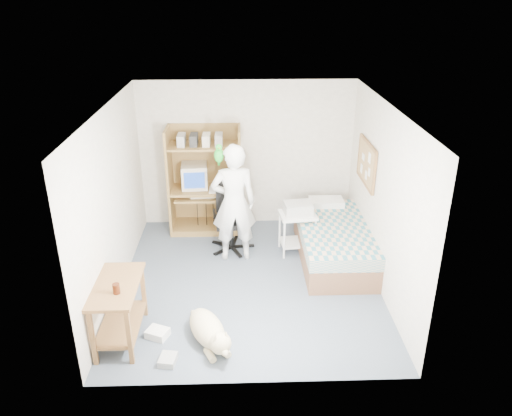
# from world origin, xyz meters

# --- Properties ---
(floor) EXTENTS (4.00, 4.00, 0.00)m
(floor) POSITION_xyz_m (0.00, 0.00, 0.00)
(floor) COLOR #46515F
(floor) RESTS_ON ground
(wall_back) EXTENTS (3.60, 0.02, 2.50)m
(wall_back) POSITION_xyz_m (0.00, 2.00, 1.25)
(wall_back) COLOR beige
(wall_back) RESTS_ON floor
(wall_right) EXTENTS (0.02, 4.00, 2.50)m
(wall_right) POSITION_xyz_m (1.80, 0.00, 1.25)
(wall_right) COLOR beige
(wall_right) RESTS_ON floor
(wall_left) EXTENTS (0.02, 4.00, 2.50)m
(wall_left) POSITION_xyz_m (-1.80, 0.00, 1.25)
(wall_left) COLOR beige
(wall_left) RESTS_ON floor
(ceiling) EXTENTS (3.60, 4.00, 0.02)m
(ceiling) POSITION_xyz_m (0.00, 0.00, 2.50)
(ceiling) COLOR white
(ceiling) RESTS_ON wall_back
(computer_hutch) EXTENTS (1.20, 0.63, 1.80)m
(computer_hutch) POSITION_xyz_m (-0.70, 1.74, 0.82)
(computer_hutch) COLOR olive
(computer_hutch) RESTS_ON floor
(bed) EXTENTS (1.02, 2.02, 0.66)m
(bed) POSITION_xyz_m (1.30, 0.62, 0.29)
(bed) COLOR brown
(bed) RESTS_ON floor
(side_desk) EXTENTS (0.50, 1.00, 0.75)m
(side_desk) POSITION_xyz_m (-1.55, -1.20, 0.49)
(side_desk) COLOR brown
(side_desk) RESTS_ON floor
(corkboard) EXTENTS (0.04, 0.94, 0.66)m
(corkboard) POSITION_xyz_m (1.77, 0.90, 1.45)
(corkboard) COLOR #9D7546
(corkboard) RESTS_ON wall_right
(office_chair) EXTENTS (0.62, 0.62, 1.10)m
(office_chair) POSITION_xyz_m (-0.27, 1.02, 0.39)
(office_chair) COLOR black
(office_chair) RESTS_ON floor
(person) EXTENTS (0.71, 0.50, 1.83)m
(person) POSITION_xyz_m (-0.21, 0.71, 0.91)
(person) COLOR white
(person) RESTS_ON floor
(parrot) EXTENTS (0.13, 0.24, 0.37)m
(parrot) POSITION_xyz_m (-0.41, 0.72, 1.67)
(parrot) COLOR #13891F
(parrot) RESTS_ON person
(dog) EXTENTS (0.62, 1.02, 0.41)m
(dog) POSITION_xyz_m (-0.50, -1.34, 0.18)
(dog) COLOR beige
(dog) RESTS_ON floor
(printer_cart) EXTENTS (0.60, 0.50, 0.66)m
(printer_cart) POSITION_xyz_m (0.77, 0.85, 0.44)
(printer_cart) COLOR white
(printer_cart) RESTS_ON floor
(printer) EXTENTS (0.45, 0.37, 0.18)m
(printer) POSITION_xyz_m (0.77, 0.85, 0.75)
(printer) COLOR #B1B1AC
(printer) RESTS_ON printer_cart
(crt_monitor) EXTENTS (0.45, 0.47, 0.40)m
(crt_monitor) POSITION_xyz_m (-0.88, 1.75, 0.97)
(crt_monitor) COLOR beige
(crt_monitor) RESTS_ON computer_hutch
(keyboard) EXTENTS (0.46, 0.20, 0.03)m
(keyboard) POSITION_xyz_m (-0.72, 1.58, 0.67)
(keyboard) COLOR beige
(keyboard) RESTS_ON computer_hutch
(pencil_cup) EXTENTS (0.08, 0.08, 0.12)m
(pencil_cup) POSITION_xyz_m (-0.40, 1.65, 0.82)
(pencil_cup) COLOR gold
(pencil_cup) RESTS_ON computer_hutch
(drink_glass) EXTENTS (0.08, 0.08, 0.12)m
(drink_glass) POSITION_xyz_m (-1.50, -1.38, 0.81)
(drink_glass) COLOR #3B1709
(drink_glass) RESTS_ON side_desk
(floor_box_a) EXTENTS (0.31, 0.28, 0.10)m
(floor_box_a) POSITION_xyz_m (-1.13, -1.20, 0.05)
(floor_box_a) COLOR white
(floor_box_a) RESTS_ON floor
(floor_box_b) EXTENTS (0.21, 0.25, 0.08)m
(floor_box_b) POSITION_xyz_m (-0.95, -1.66, 0.04)
(floor_box_b) COLOR #A9A9A4
(floor_box_b) RESTS_ON floor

